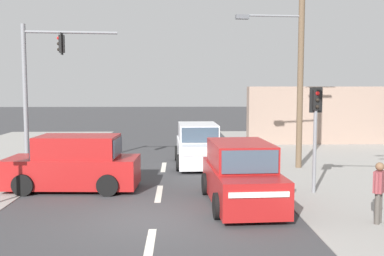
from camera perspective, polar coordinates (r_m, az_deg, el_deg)
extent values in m
plane|color=#3A3A3D|center=(12.36, -4.81, -11.55)|extent=(140.00, 140.00, 0.00)
cube|color=silver|center=(10.46, -5.40, -14.68)|extent=(0.20, 2.40, 0.01)
cube|color=silver|center=(15.26, -4.21, -8.29)|extent=(0.20, 2.40, 0.01)
cube|color=silver|center=(20.15, -3.62, -4.97)|extent=(0.20, 2.40, 0.01)
cylinder|color=brown|center=(20.17, 13.63, 7.95)|extent=(0.26, 0.26, 9.15)
cylinder|color=slate|center=(19.97, 10.14, 13.86)|extent=(2.60, 0.29, 0.09)
cube|color=#595B60|center=(19.65, 6.39, 13.85)|extent=(0.58, 0.32, 0.18)
cylinder|color=slate|center=(18.78, -20.39, 3.17)|extent=(0.18, 0.18, 6.00)
cylinder|color=slate|center=(18.57, -15.13, 11.65)|extent=(3.59, 0.45, 0.11)
cube|color=black|center=(18.57, -16.21, 10.22)|extent=(0.22, 0.28, 0.68)
cube|color=black|center=(18.57, -16.21, 10.22)|extent=(0.08, 0.44, 0.84)
sphere|color=red|center=(18.61, -16.60, 10.88)|extent=(0.13, 0.13, 0.13)
sphere|color=black|center=(18.59, -16.58, 10.21)|extent=(0.13, 0.13, 0.13)
sphere|color=black|center=(18.57, -16.57, 9.53)|extent=(0.13, 0.13, 0.13)
cylinder|color=slate|center=(15.54, 15.30, -2.97)|extent=(0.12, 0.12, 2.80)
cube|color=black|center=(15.40, 15.46, 3.46)|extent=(0.29, 0.23, 0.68)
cube|color=black|center=(15.40, 15.46, 3.46)|extent=(0.44, 0.10, 0.84)
sphere|color=red|center=(15.29, 15.67, 4.27)|extent=(0.13, 0.13, 0.13)
sphere|color=black|center=(15.29, 15.65, 3.44)|extent=(0.13, 0.13, 0.13)
sphere|color=black|center=(15.30, 15.63, 2.62)|extent=(0.13, 0.13, 0.13)
cube|color=gray|center=(29.74, 18.59, 1.54)|extent=(12.00, 1.00, 3.60)
cube|color=maroon|center=(13.75, 6.28, -7.11)|extent=(2.09, 4.59, 1.00)
cube|color=maroon|center=(13.78, 6.16, -3.35)|extent=(1.87, 2.79, 0.76)
cube|color=#384756|center=(12.46, 7.37, -4.28)|extent=(1.58, 0.15, 0.65)
cube|color=#384756|center=(15.12, 5.16, -2.59)|extent=(1.55, 0.15, 0.61)
cube|color=white|center=(11.54, 8.51, -8.38)|extent=(1.56, 0.13, 0.14)
cylinder|color=black|center=(12.71, 11.64, -9.48)|extent=(0.26, 0.73, 0.72)
cylinder|color=black|center=(12.33, 3.29, -9.85)|extent=(0.26, 0.73, 0.72)
cylinder|color=black|center=(15.33, 8.65, -6.90)|extent=(0.26, 0.73, 0.72)
cylinder|color=black|center=(15.01, 1.75, -7.10)|extent=(0.26, 0.73, 0.72)
cube|color=maroon|center=(16.19, -14.90, -5.38)|extent=(4.58, 2.04, 1.00)
cube|color=maroon|center=(16.00, -14.29, -2.30)|extent=(2.77, 1.84, 0.76)
cube|color=#384756|center=(16.41, -18.91, -2.23)|extent=(0.13, 1.58, 0.65)
cube|color=#384756|center=(15.70, -9.45, -2.35)|extent=(0.13, 1.55, 0.61)
cube|color=white|center=(16.91, -22.37, -4.38)|extent=(0.11, 1.56, 0.14)
cylinder|color=black|center=(15.83, -20.69, -6.79)|extent=(0.73, 0.25, 0.72)
cylinder|color=black|center=(17.52, -18.48, -5.59)|extent=(0.73, 0.25, 0.72)
cylinder|color=black|center=(15.04, -10.67, -7.16)|extent=(0.73, 0.25, 0.72)
cylinder|color=black|center=(16.81, -9.42, -5.83)|extent=(0.73, 0.25, 0.72)
cube|color=silver|center=(20.50, 0.77, -2.99)|extent=(1.95, 4.54, 1.00)
cube|color=silver|center=(20.59, 0.74, -0.49)|extent=(1.79, 2.74, 0.76)
cube|color=#384756|center=(19.23, 1.02, -0.90)|extent=(1.58, 0.10, 0.65)
cube|color=#384756|center=(21.95, 0.49, -0.14)|extent=(1.55, 0.10, 0.61)
cube|color=white|center=(18.23, 1.27, -3.31)|extent=(1.56, 0.08, 0.14)
cylinder|color=black|center=(19.26, 3.80, -4.37)|extent=(0.24, 0.73, 0.72)
cylinder|color=black|center=(19.12, -1.69, -4.43)|extent=(0.24, 0.73, 0.72)
cylinder|color=black|center=(22.00, 2.91, -3.16)|extent=(0.24, 0.73, 0.72)
cylinder|color=black|center=(21.88, -1.89, -3.20)|extent=(0.24, 0.73, 0.72)
cylinder|color=#47423D|center=(12.88, 22.68, -9.31)|extent=(0.14, 0.14, 0.84)
cylinder|color=#47423D|center=(12.71, 22.46, -9.50)|extent=(0.14, 0.14, 0.84)
cube|color=brown|center=(12.64, 22.68, -6.33)|extent=(0.40, 0.42, 0.56)
sphere|color=brown|center=(12.57, 22.75, -4.54)|extent=(0.22, 0.22, 0.22)
cylinder|color=brown|center=(12.86, 22.96, -6.14)|extent=(0.09, 0.09, 0.54)
cylinder|color=brown|center=(12.42, 22.39, -6.52)|extent=(0.09, 0.09, 0.54)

